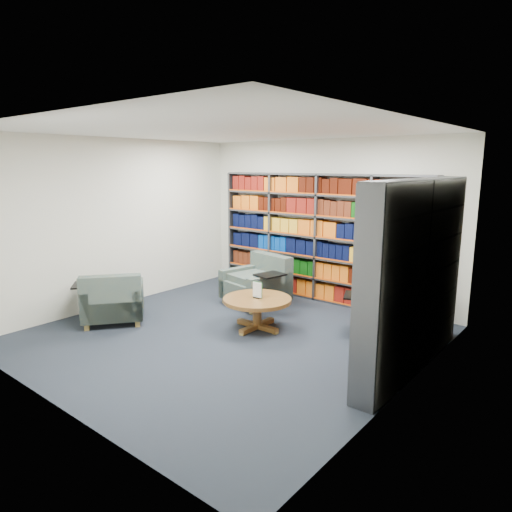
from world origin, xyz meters
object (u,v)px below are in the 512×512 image
Objects in this scene: chair_teal_left at (260,284)px; coffee_table at (257,304)px; chair_green_right at (385,313)px; chair_teal_front at (113,302)px.

chair_teal_left is 1.18× the size of coffee_table.
chair_green_right is (2.29, -0.03, -0.02)m from chair_teal_left.
coffee_table is at bearing -147.38° from chair_green_right.
chair_teal_left is at bearing 127.12° from coffee_table.
chair_green_right is 1.15× the size of coffee_table.
chair_teal_left is at bearing 62.97° from chair_teal_front.
coffee_table is (1.87, 1.16, 0.05)m from chair_teal_front.
coffee_table is (0.76, -1.01, 0.04)m from chair_teal_left.
chair_teal_front is (-1.11, -2.17, -0.02)m from chair_teal_left.
chair_green_right is at bearing 32.62° from coffee_table.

